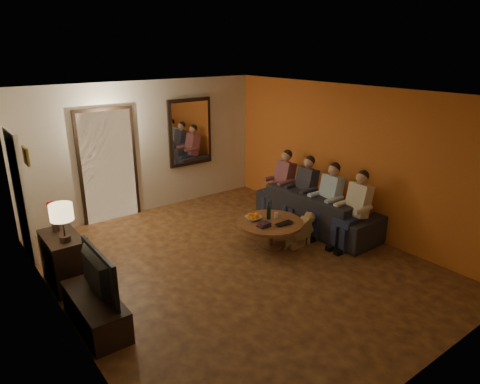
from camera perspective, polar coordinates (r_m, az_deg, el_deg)
floor at (r=6.73m, az=-0.50°, el=-9.67°), size 5.00×6.00×0.01m
ceiling at (r=5.93m, az=-0.58°, el=12.94°), size 5.00×6.00×0.01m
back_wall at (r=8.72m, az=-12.44°, el=5.78°), size 5.00×0.02×2.60m
front_wall at (r=4.37m, az=23.95°, el=-8.93°), size 5.00×0.02×2.60m
left_wall at (r=5.22m, az=-23.23°, el=-4.30°), size 0.02×6.00×2.60m
right_wall at (r=7.90m, az=14.23°, el=4.29°), size 0.02×6.00×2.60m
orange_accent at (r=7.89m, az=14.18°, el=4.28°), size 0.01×6.00×2.60m
kitchen_doorway at (r=8.47m, az=-17.16°, el=3.24°), size 1.00×0.06×2.10m
door_trim at (r=8.46m, az=-17.13°, el=3.23°), size 1.12×0.04×2.22m
fridge_glimpse at (r=8.60m, az=-15.52°, el=2.59°), size 0.45×0.03×1.70m
mirror_frame at (r=9.09m, az=-6.68°, el=7.92°), size 1.00×0.05×1.40m
mirror_glass at (r=9.07m, az=-6.58°, el=7.89°), size 0.86×0.02×1.26m
white_door at (r=7.45m, az=-27.21°, el=-0.39°), size 0.06×0.85×2.04m
framed_art at (r=6.28m, az=-26.67°, el=4.31°), size 0.03×0.28×0.24m
art_canvas at (r=6.29m, az=-26.54°, el=4.34°), size 0.01×0.22×0.18m
dresser at (r=6.55m, az=-22.37°, el=-8.39°), size 0.45×0.84×0.75m
table_lamp at (r=6.09m, az=-22.56°, el=-3.81°), size 0.30×0.30×0.54m
flower_vase at (r=6.51m, az=-23.54°, el=-2.97°), size 0.14×0.14×0.44m
tv_stand at (r=5.61m, az=-18.69°, el=-14.79°), size 0.45×1.20×0.40m
tv at (r=5.36m, az=-19.25°, el=-10.38°), size 1.01×0.13×0.58m
sofa at (r=8.05m, az=10.41°, el=-2.22°), size 2.47×1.02×0.71m
person_a at (r=7.36m, az=15.12°, el=-2.61°), size 0.60×0.40×1.20m
person_b at (r=7.71m, az=11.64°, el=-1.33°), size 0.60×0.40×1.20m
person_c at (r=8.09m, az=8.48°, el=-0.17°), size 0.60×0.40×1.20m
person_d at (r=8.50m, az=5.62°, el=0.89°), size 0.60×0.40×1.20m
dog at (r=7.30m, az=8.04°, el=-4.99°), size 0.57×0.26×0.56m
coffee_table at (r=7.23m, az=4.00°, el=-5.58°), size 1.33×1.33×0.45m
bowl at (r=7.17m, az=1.81°, el=-3.50°), size 0.26×0.26×0.06m
oranges at (r=7.15m, az=1.81°, el=-3.00°), size 0.20×0.20×0.08m
wine_bottle at (r=7.18m, az=3.85°, el=-2.46°), size 0.07×0.07×0.31m
wine_glass at (r=7.27m, az=4.87°, el=-3.11°), size 0.06×0.06×0.10m
book_stack at (r=6.92m, az=3.21°, el=-4.36°), size 0.20×0.15×0.07m
laptop at (r=7.01m, az=6.17°, el=-4.35°), size 0.33×0.22×0.03m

